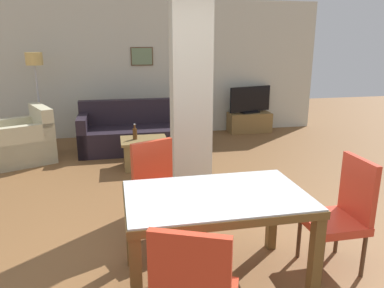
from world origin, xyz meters
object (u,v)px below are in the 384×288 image
at_px(floor_lamp, 35,69).
at_px(sofa, 140,133).
at_px(dining_table, 216,215).
at_px(coffee_table, 144,153).
at_px(tv_screen, 250,100).
at_px(tv_stand, 249,122).
at_px(dining_chair_head_right, 342,210).
at_px(dining_chair_far_left, 159,189).
at_px(armchair, 25,143).
at_px(bottle, 135,133).

bearing_deg(floor_lamp, sofa, -18.99).
bearing_deg(dining_table, floor_lamp, 114.20).
height_order(coffee_table, tv_screen, tv_screen).
relative_size(sofa, tv_stand, 2.32).
xyz_separation_m(dining_chair_head_right, dining_chair_far_left, (-1.46, 0.79, 0.00)).
bearing_deg(dining_chair_head_right, tv_stand, -11.38).
height_order(armchair, tv_screen, tv_screen).
xyz_separation_m(dining_chair_far_left, armchair, (-1.83, 2.93, -0.22)).
relative_size(dining_table, floor_lamp, 0.82).
bearing_deg(tv_stand, dining_table, -113.19).
relative_size(dining_table, coffee_table, 1.99).
bearing_deg(tv_screen, bottle, 20.36).
distance_m(dining_chair_far_left, tv_screen, 4.76).
distance_m(tv_stand, tv_screen, 0.48).
bearing_deg(floor_lamp, tv_screen, 3.62).
relative_size(dining_chair_far_left, coffee_table, 1.38).
distance_m(dining_chair_head_right, armchair, 4.97).
bearing_deg(dining_chair_head_right, bottle, 27.13).
bearing_deg(tv_screen, armchair, -0.49).
xyz_separation_m(dining_chair_head_right, floor_lamp, (-3.18, 4.61, 0.90)).
bearing_deg(armchair, bottle, -135.13).
distance_m(dining_chair_head_right, dining_chair_far_left, 1.66).
xyz_separation_m(sofa, bottle, (-0.14, -0.97, 0.24)).
distance_m(sofa, floor_lamp, 2.18).
relative_size(sofa, bottle, 8.75).
height_order(armchair, coffee_table, armchair).
distance_m(dining_table, tv_stand, 5.32).
height_order(dining_chair_far_left, tv_stand, dining_chair_far_left).
relative_size(coffee_table, floor_lamp, 0.41).
relative_size(dining_chair_head_right, sofa, 0.46).
bearing_deg(bottle, dining_chair_head_right, -62.87).
bearing_deg(dining_table, armchair, 120.39).
bearing_deg(floor_lamp, tv_stand, 3.62).
bearing_deg(dining_table, tv_stand, 66.81).
xyz_separation_m(bottle, floor_lamp, (-1.63, 1.58, 0.88)).
bearing_deg(tv_screen, tv_stand, 180.00).
xyz_separation_m(armchair, coffee_table, (1.87, -0.71, -0.07)).
xyz_separation_m(dining_chair_head_right, armchair, (-3.29, 3.72, -0.22)).
distance_m(sofa, tv_stand, 2.55).
xyz_separation_m(dining_table, bottle, (-0.45, 3.03, -0.06)).
distance_m(dining_chair_far_left, coffee_table, 2.24).
height_order(dining_chair_head_right, coffee_table, dining_chair_head_right).
height_order(dining_chair_head_right, armchair, dining_chair_head_right).
xyz_separation_m(dining_chair_far_left, coffee_table, (0.04, 2.22, -0.29)).
bearing_deg(coffee_table, floor_lamp, 137.67).
bearing_deg(armchair, tv_screen, -98.38).
xyz_separation_m(dining_chair_far_left, tv_screen, (2.44, 4.08, 0.16)).
distance_m(dining_chair_far_left, sofa, 3.22).
distance_m(dining_table, coffee_table, 3.05).
xyz_separation_m(coffee_table, bottle, (-0.13, 0.02, 0.31)).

